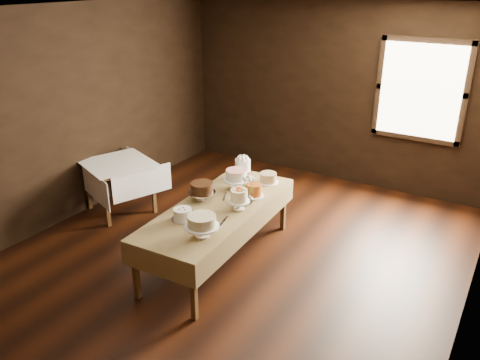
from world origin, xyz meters
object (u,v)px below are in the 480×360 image
(cake_swirl, at_px, (183,215))
(cake_server_a, at_px, (209,219))
(display_table, at_px, (218,210))
(side_table, at_px, (118,168))
(cake_meringue, at_px, (243,169))
(cake_server_b, at_px, (222,223))
(cake_server_c, at_px, (225,194))
(cake_cream, at_px, (202,227))
(cake_speckled, at_px, (268,178))
(cake_server_e, at_px, (188,210))
(cake_caramel, at_px, (254,191))
(flower_vase, at_px, (249,198))
(cake_server_d, at_px, (249,202))
(cake_lattice, at_px, (236,180))
(cake_chocolate, at_px, (202,192))
(cake_flowers, at_px, (239,201))

(cake_swirl, xyz_separation_m, cake_server_a, (0.23, 0.16, -0.06))
(display_table, height_order, side_table, side_table)
(cake_meringue, distance_m, cake_server_b, 1.30)
(cake_server_b, bearing_deg, cake_server_c, -161.69)
(cake_swirl, distance_m, cake_server_a, 0.28)
(display_table, xyz_separation_m, cake_cream, (0.25, -0.65, 0.16))
(cake_speckled, bearing_deg, cake_server_e, -108.87)
(cake_caramel, bearing_deg, flower_vase, -76.69)
(cake_server_a, xyz_separation_m, cake_server_c, (-0.19, 0.61, 0.00))
(cake_meringue, distance_m, cake_server_a, 1.23)
(cake_server_a, distance_m, cake_server_d, 0.61)
(side_table, xyz_separation_m, cake_speckled, (2.06, 0.54, 0.11))
(cake_lattice, bearing_deg, cake_swirl, -93.19)
(cake_meringue, bearing_deg, cake_server_e, -91.38)
(display_table, bearing_deg, cake_lattice, 99.03)
(side_table, xyz_separation_m, cake_cream, (2.14, -1.01, 0.16))
(cake_cream, bearing_deg, cake_chocolate, 125.43)
(side_table, bearing_deg, flower_vase, -2.91)
(display_table, xyz_separation_m, side_table, (-1.90, 0.36, -0.00))
(cake_meringue, xyz_separation_m, cake_server_d, (0.44, -0.60, -0.11))
(cake_caramel, relative_size, cake_chocolate, 0.77)
(display_table, xyz_separation_m, cake_server_c, (-0.10, 0.31, 0.05))
(cake_server_c, height_order, cake_server_e, same)
(cake_lattice, bearing_deg, cake_server_c, -93.19)
(cake_server_d, relative_size, cake_server_e, 1.00)
(cake_meringue, bearing_deg, cake_chocolate, -92.82)
(cake_meringue, relative_size, cake_server_c, 1.16)
(cake_server_e, bearing_deg, cake_caramel, 53.88)
(side_table, relative_size, cake_server_d, 4.68)
(cake_caramel, xyz_separation_m, cake_chocolate, (-0.45, -0.41, 0.03))
(cake_server_c, height_order, cake_server_d, same)
(cake_flowers, bearing_deg, side_table, 172.01)
(cake_swirl, height_order, cake_server_b, cake_swirl)
(flower_vase, bearing_deg, cake_server_c, 170.54)
(cake_caramel, relative_size, cake_server_a, 1.02)
(cake_flowers, relative_size, cake_server_c, 1.05)
(display_table, bearing_deg, cake_flowers, 13.55)
(cake_caramel, distance_m, flower_vase, 0.20)
(cake_chocolate, xyz_separation_m, cake_server_c, (0.15, 0.27, -0.10))
(cake_server_a, bearing_deg, cake_meringue, 110.46)
(cake_cream, bearing_deg, side_table, 154.84)
(cake_flowers, relative_size, cake_server_a, 1.05)
(cake_server_c, relative_size, cake_server_d, 1.00)
(cake_caramel, height_order, cake_swirl, cake_caramel)
(cake_chocolate, relative_size, cake_server_a, 1.32)
(cake_server_d, bearing_deg, cake_server_b, -136.29)
(cake_swirl, relative_size, cake_server_d, 1.15)
(cake_lattice, distance_m, cake_cream, 1.23)
(cake_caramel, relative_size, cake_swirl, 0.89)
(cake_swirl, bearing_deg, cake_flowers, 53.50)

